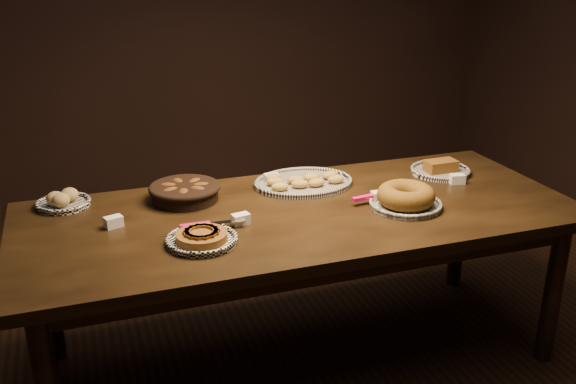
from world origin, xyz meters
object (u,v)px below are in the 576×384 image
object	(u,v)px
apple_tart_plate	(202,238)
madeleine_platter	(303,182)
buffet_table	(301,226)
bundt_cake_plate	(406,198)

from	to	relation	value
apple_tart_plate	madeleine_platter	xyz separation A→B (m)	(0.59, 0.47, -0.00)
buffet_table	bundt_cake_plate	distance (m)	0.47
buffet_table	apple_tart_plate	xyz separation A→B (m)	(-0.47, -0.19, 0.09)
buffet_table	madeleine_platter	world-z (taller)	madeleine_platter
buffet_table	bundt_cake_plate	xyz separation A→B (m)	(0.44, -0.12, 0.12)
buffet_table	apple_tart_plate	distance (m)	0.52
apple_tart_plate	madeleine_platter	bearing A→B (deg)	48.82
madeleine_platter	bundt_cake_plate	bearing A→B (deg)	-68.78
apple_tart_plate	buffet_table	bearing A→B (deg)	31.71
madeleine_platter	bundt_cake_plate	size ratio (longest dim) A/B	1.27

